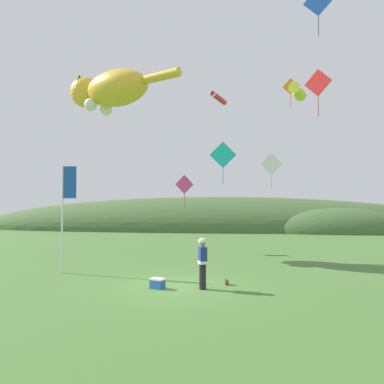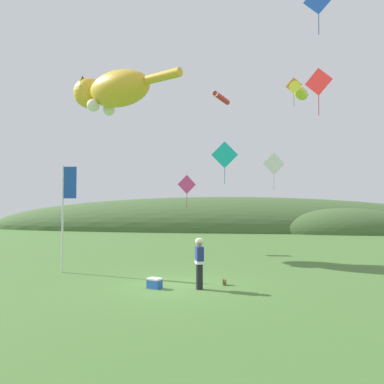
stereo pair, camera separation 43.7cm
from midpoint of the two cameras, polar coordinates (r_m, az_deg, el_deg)
The scene contains 15 objects.
ground_plane at distance 14.01m, azimuth -2.67°, elevation -14.14°, with size 120.00×120.00×0.00m, color #477033.
distant_hill_ridge at distance 45.67m, azimuth 4.80°, elevation -5.73°, with size 61.17×14.68×7.95m.
festival_attendant at distance 13.33m, azimuth 0.67°, elevation -10.59°, with size 0.38×0.48×1.77m.
kite_spool at distance 14.23m, azimuth 4.45°, elevation -13.43°, with size 0.13×0.25×0.25m.
picnic_cooler at distance 13.65m, azimuth -6.23°, elevation -13.67°, with size 0.58×0.50×0.36m.
festival_banner_pole at distance 17.30m, azimuth -19.40°, elevation -1.47°, with size 0.66×0.08×4.69m.
kite_giant_cat at distance 24.18m, azimuth -12.94°, elevation 14.89°, with size 7.60×4.54×2.52m.
kite_fish_windsock at distance 20.59m, azimuth 15.33°, elevation 14.33°, with size 1.32×2.19×0.66m.
kite_tube_streamer at distance 26.31m, azimuth 3.57°, elevation 14.10°, with size 1.13×2.41×0.44m.
kite_diamond_teal at distance 21.50m, azimuth 4.16°, elevation 5.63°, with size 1.53×0.15×2.44m.
kite_diamond_red at distance 18.39m, azimuth 17.98°, elevation 15.51°, with size 1.09×0.67×2.16m.
kite_diamond_orange at distance 26.97m, azimuth 14.31°, elevation 15.30°, with size 1.04×0.40×2.01m.
kite_diamond_blue at distance 19.37m, azimuth 18.00°, elevation 25.84°, with size 1.26×0.41×2.22m.
kite_diamond_white at distance 22.96m, azimuth 11.48°, elevation 4.18°, with size 1.34×0.33×2.27m.
kite_diamond_pink at distance 24.06m, azimuth -1.69°, elevation 1.12°, with size 1.12×0.55×2.14m.
Camera 1 is at (1.83, -13.57, 2.93)m, focal length 35.00 mm.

